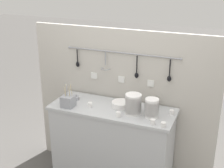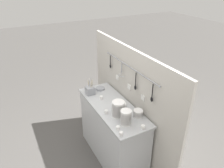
{
  "view_description": "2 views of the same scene",
  "coord_description": "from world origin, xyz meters",
  "px_view_note": "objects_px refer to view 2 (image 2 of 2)",
  "views": [
    {
      "loc": [
        1.11,
        -2.73,
        2.33
      ],
      "look_at": [
        -0.02,
        0.03,
        1.19
      ],
      "focal_mm": 50.0,
      "sensor_mm": 36.0,
      "label": 1
    },
    {
      "loc": [
        2.23,
        -1.19,
        2.59
      ],
      "look_at": [
        -0.07,
        0.03,
        1.23
      ],
      "focal_mm": 35.0,
      "sensor_mm": 36.0,
      "label": 2
    }
  ],
  "objects_px": {
    "bowl_stack_wide_centre": "(138,113)",
    "bowl_stack_tall_left": "(126,117)",
    "steel_mixing_bowl": "(100,89)",
    "cup_mid_row": "(106,112)",
    "cup_edge_far": "(118,128)",
    "cutlery_caddy": "(90,90)",
    "cup_centre": "(101,98)",
    "cup_edge_near": "(143,127)",
    "cup_back_left": "(121,134)",
    "plate_stack": "(119,105)",
    "bowl_stack_short_front": "(118,109)"
  },
  "relations": [
    {
      "from": "cutlery_caddy",
      "to": "cup_edge_far",
      "type": "xyz_separation_m",
      "value": [
        0.93,
        -0.04,
        -0.04
      ]
    },
    {
      "from": "bowl_stack_short_front",
      "to": "cutlery_caddy",
      "type": "distance_m",
      "value": 0.69
    },
    {
      "from": "bowl_stack_wide_centre",
      "to": "cutlery_caddy",
      "type": "distance_m",
      "value": 0.87
    },
    {
      "from": "bowl_stack_short_front",
      "to": "plate_stack",
      "type": "height_order",
      "value": "bowl_stack_short_front"
    },
    {
      "from": "plate_stack",
      "to": "steel_mixing_bowl",
      "type": "distance_m",
      "value": 0.57
    },
    {
      "from": "bowl_stack_short_front",
      "to": "cup_centre",
      "type": "height_order",
      "value": "bowl_stack_short_front"
    },
    {
      "from": "bowl_stack_wide_centre",
      "to": "bowl_stack_tall_left",
      "type": "distance_m",
      "value": 0.23
    },
    {
      "from": "cup_centre",
      "to": "cup_edge_far",
      "type": "height_order",
      "value": "same"
    },
    {
      "from": "cutlery_caddy",
      "to": "cup_centre",
      "type": "distance_m",
      "value": 0.23
    },
    {
      "from": "bowl_stack_wide_centre",
      "to": "steel_mixing_bowl",
      "type": "relative_size",
      "value": 0.89
    },
    {
      "from": "cup_centre",
      "to": "cutlery_caddy",
      "type": "bearing_deg",
      "value": -159.55
    },
    {
      "from": "steel_mixing_bowl",
      "to": "cup_mid_row",
      "type": "height_order",
      "value": "cup_mid_row"
    },
    {
      "from": "steel_mixing_bowl",
      "to": "cup_mid_row",
      "type": "bearing_deg",
      "value": -18.32
    },
    {
      "from": "bowl_stack_wide_centre",
      "to": "cup_edge_far",
      "type": "xyz_separation_m",
      "value": [
        0.11,
        -0.36,
        -0.02
      ]
    },
    {
      "from": "cutlery_caddy",
      "to": "cup_edge_near",
      "type": "xyz_separation_m",
      "value": [
        1.05,
        0.22,
        -0.04
      ]
    },
    {
      "from": "bowl_stack_short_front",
      "to": "steel_mixing_bowl",
      "type": "relative_size",
      "value": 1.54
    },
    {
      "from": "bowl_stack_short_front",
      "to": "bowl_stack_tall_left",
      "type": "height_order",
      "value": "bowl_stack_short_front"
    },
    {
      "from": "bowl_stack_wide_centre",
      "to": "bowl_stack_tall_left",
      "type": "xyz_separation_m",
      "value": [
        0.06,
        -0.22,
        0.05
      ]
    },
    {
      "from": "bowl_stack_tall_left",
      "to": "steel_mixing_bowl",
      "type": "xyz_separation_m",
      "value": [
        -0.92,
        0.09,
        -0.08
      ]
    },
    {
      "from": "bowl_stack_short_front",
      "to": "cup_mid_row",
      "type": "xyz_separation_m",
      "value": [
        -0.11,
        -0.11,
        -0.08
      ]
    },
    {
      "from": "bowl_stack_tall_left",
      "to": "cup_back_left",
      "type": "xyz_separation_m",
      "value": [
        0.15,
        -0.16,
        -0.07
      ]
    },
    {
      "from": "cup_back_left",
      "to": "cup_edge_near",
      "type": "distance_m",
      "value": 0.29
    },
    {
      "from": "bowl_stack_wide_centre",
      "to": "bowl_stack_short_front",
      "type": "distance_m",
      "value": 0.26
    },
    {
      "from": "bowl_stack_wide_centre",
      "to": "bowl_stack_short_front",
      "type": "relative_size",
      "value": 0.58
    },
    {
      "from": "cup_centre",
      "to": "cup_edge_near",
      "type": "height_order",
      "value": "same"
    },
    {
      "from": "cutlery_caddy",
      "to": "cup_edge_far",
      "type": "distance_m",
      "value": 0.93
    },
    {
      "from": "cup_centre",
      "to": "cup_edge_near",
      "type": "distance_m",
      "value": 0.85
    },
    {
      "from": "steel_mixing_bowl",
      "to": "cup_edge_far",
      "type": "xyz_separation_m",
      "value": [
        0.98,
        -0.23,
        0.01
      ]
    },
    {
      "from": "cup_back_left",
      "to": "cup_edge_near",
      "type": "relative_size",
      "value": 1.0
    },
    {
      "from": "cutlery_caddy",
      "to": "cup_back_left",
      "type": "xyz_separation_m",
      "value": [
        1.03,
        -0.06,
        -0.04
      ]
    },
    {
      "from": "bowl_stack_short_front",
      "to": "cup_centre",
      "type": "distance_m",
      "value": 0.48
    },
    {
      "from": "bowl_stack_wide_centre",
      "to": "bowl_stack_tall_left",
      "type": "bearing_deg",
      "value": -74.76
    },
    {
      "from": "cutlery_caddy",
      "to": "cup_edge_near",
      "type": "height_order",
      "value": "cutlery_caddy"
    },
    {
      "from": "cup_back_left",
      "to": "cup_mid_row",
      "type": "relative_size",
      "value": 1.0
    },
    {
      "from": "plate_stack",
      "to": "cup_centre",
      "type": "relative_size",
      "value": 4.12
    },
    {
      "from": "bowl_stack_wide_centre",
      "to": "steel_mixing_bowl",
      "type": "height_order",
      "value": "bowl_stack_wide_centre"
    },
    {
      "from": "steel_mixing_bowl",
      "to": "cup_back_left",
      "type": "height_order",
      "value": "cup_back_left"
    },
    {
      "from": "steel_mixing_bowl",
      "to": "cup_edge_near",
      "type": "height_order",
      "value": "cup_edge_near"
    },
    {
      "from": "cup_edge_near",
      "to": "cup_mid_row",
      "type": "bearing_deg",
      "value": -153.12
    },
    {
      "from": "bowl_stack_short_front",
      "to": "cup_edge_far",
      "type": "xyz_separation_m",
      "value": [
        0.24,
        -0.14,
        -0.08
      ]
    },
    {
      "from": "cup_edge_far",
      "to": "cup_edge_near",
      "type": "height_order",
      "value": "same"
    },
    {
      "from": "cup_edge_far",
      "to": "cup_back_left",
      "type": "bearing_deg",
      "value": -9.86
    },
    {
      "from": "steel_mixing_bowl",
      "to": "cup_edge_near",
      "type": "bearing_deg",
      "value": 1.93
    },
    {
      "from": "cup_back_left",
      "to": "cutlery_caddy",
      "type": "bearing_deg",
      "value": 176.58
    },
    {
      "from": "cup_edge_near",
      "to": "steel_mixing_bowl",
      "type": "bearing_deg",
      "value": -178.07
    },
    {
      "from": "bowl_stack_tall_left",
      "to": "cutlery_caddy",
      "type": "height_order",
      "value": "cutlery_caddy"
    },
    {
      "from": "cutlery_caddy",
      "to": "cup_edge_far",
      "type": "relative_size",
      "value": 5.3
    },
    {
      "from": "bowl_stack_short_front",
      "to": "steel_mixing_bowl",
      "type": "distance_m",
      "value": 0.74
    },
    {
      "from": "cup_back_left",
      "to": "steel_mixing_bowl",
      "type": "bearing_deg",
      "value": 166.99
    },
    {
      "from": "bowl_stack_wide_centre",
      "to": "cup_edge_near",
      "type": "relative_size",
      "value": 2.54
    }
  ]
}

